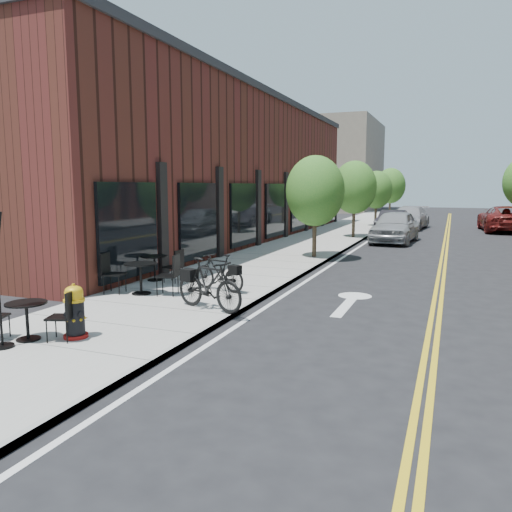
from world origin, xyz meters
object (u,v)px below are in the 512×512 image
at_px(bistro_set_a, 27,315).
at_px(parked_car_c, 409,218).
at_px(bistro_set_b, 141,274).
at_px(parked_car_a, 395,226).
at_px(parked_car_far, 504,219).
at_px(bistro_set_c, 155,264).
at_px(bicycle_left, 219,272).
at_px(fire_hydrant, 75,312).
at_px(parked_car_b, 392,221).
at_px(bicycle_right, 209,284).

height_order(bistro_set_a, parked_car_c, parked_car_c).
height_order(bistro_set_b, parked_car_a, parked_car_a).
distance_m(parked_car_c, parked_car_far, 5.62).
height_order(bistro_set_b, bistro_set_c, bistro_set_b).
height_order(bicycle_left, parked_car_c, parked_car_c).
bearing_deg(parked_car_c, parked_car_far, 6.80).
bearing_deg(bistro_set_b, fire_hydrant, -86.12).
relative_size(parked_car_a, parked_car_far, 0.83).
bearing_deg(parked_car_a, fire_hydrant, -96.55).
bearing_deg(bistro_set_c, parked_car_c, 80.26).
bearing_deg(parked_car_a, bistro_set_a, -98.30).
distance_m(parked_car_b, parked_car_c, 2.59).
distance_m(fire_hydrant, parked_car_a, 18.98).
distance_m(bicycle_right, parked_car_b, 22.06).
bearing_deg(bistro_set_a, bistro_set_c, 81.39).
bearing_deg(bicycle_left, bistro_set_a, 0.83).
relative_size(bicycle_left, bistro_set_b, 0.83).
bearing_deg(bistro_set_a, parked_car_far, 51.66).
bearing_deg(parked_car_a, bicycle_right, -93.73).
height_order(fire_hydrant, parked_car_c, parked_car_c).
xyz_separation_m(bicycle_right, bistro_set_a, (-2.00, -3.08, -0.13)).
relative_size(fire_hydrant, parked_car_far, 0.17).
relative_size(bistro_set_c, parked_car_a, 0.36).
height_order(bicycle_right, parked_car_b, parked_car_b).
bearing_deg(parked_car_c, bicycle_left, -91.12).
height_order(fire_hydrant, bicycle_right, bicycle_right).
bearing_deg(fire_hydrant, bicycle_left, 94.60).
bearing_deg(bistro_set_b, parked_car_far, 54.69).
height_order(bicycle_right, bistro_set_b, bicycle_right).
bearing_deg(parked_car_c, bicycle_right, -89.02).
relative_size(bistro_set_c, parked_car_far, 0.30).
bearing_deg(parked_car_c, fire_hydrant, -91.26).
height_order(bicycle_left, parked_car_a, parked_car_a).
bearing_deg(bistro_set_c, bistro_set_a, -76.26).
distance_m(fire_hydrant, bistro_set_b, 3.62).
bearing_deg(bicycle_right, bistro_set_b, 87.85).
xyz_separation_m(bistro_set_b, bistro_set_c, (-0.68, 1.68, -0.05)).
relative_size(bistro_set_b, parked_car_c, 0.38).
bearing_deg(bicycle_left, parked_car_c, -171.45).
relative_size(fire_hydrant, bistro_set_c, 0.57).
height_order(bicycle_right, bistro_set_a, bicycle_right).
xyz_separation_m(bicycle_left, parked_car_c, (2.87, 22.58, 0.13)).
relative_size(bistro_set_a, bistro_set_b, 0.86).
distance_m(bicycle_left, bistro_set_b, 1.96).
bearing_deg(parked_car_b, parked_car_a, -78.10).
bearing_deg(bistro_set_b, bistro_set_c, 99.95).
bearing_deg(parked_car_a, bistro_set_b, -102.45).
height_order(fire_hydrant, parked_car_b, parked_car_b).
distance_m(bistro_set_c, parked_car_c, 22.58).
xyz_separation_m(bistro_set_a, bistro_set_c, (-1.00, 5.58, 0.02)).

